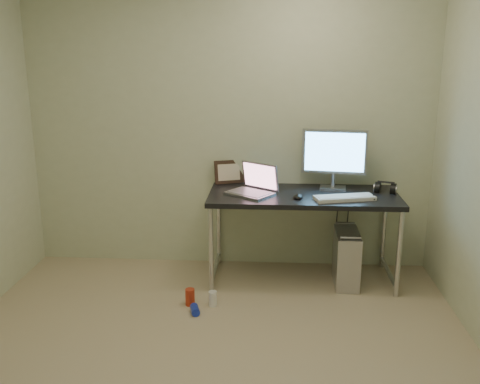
% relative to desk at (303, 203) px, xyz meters
% --- Properties ---
extents(floor, '(3.50, 3.50, 0.00)m').
position_rel_desk_xyz_m(floor, '(-0.64, -1.41, -0.67)').
color(floor, tan).
rests_on(floor, ground).
extents(wall_back, '(3.50, 0.02, 2.50)m').
position_rel_desk_xyz_m(wall_back, '(-0.64, 0.34, 0.58)').
color(wall_back, beige).
rests_on(wall_back, ground).
extents(desk, '(1.55, 0.68, 0.75)m').
position_rel_desk_xyz_m(desk, '(0.00, 0.00, 0.00)').
color(desk, black).
rests_on(desk, ground).
extents(tower_computer, '(0.20, 0.43, 0.48)m').
position_rel_desk_xyz_m(tower_computer, '(0.36, -0.07, -0.44)').
color(tower_computer, '#AEAEB3').
rests_on(tower_computer, ground).
extents(cable_a, '(0.01, 0.16, 0.69)m').
position_rel_desk_xyz_m(cable_a, '(0.31, 0.29, -0.27)').
color(cable_a, black).
rests_on(cable_a, ground).
extents(cable_b, '(0.02, 0.11, 0.71)m').
position_rel_desk_xyz_m(cable_b, '(0.40, 0.27, -0.29)').
color(cable_b, black).
rests_on(cable_b, ground).
extents(can_red, '(0.08, 0.08, 0.13)m').
position_rel_desk_xyz_m(can_red, '(-0.87, -0.55, -0.60)').
color(can_red, '#B93119').
rests_on(can_red, ground).
extents(can_white, '(0.08, 0.08, 0.12)m').
position_rel_desk_xyz_m(can_white, '(-0.70, -0.55, -0.61)').
color(can_white, white).
rests_on(can_white, ground).
extents(can_blue, '(0.09, 0.12, 0.06)m').
position_rel_desk_xyz_m(can_blue, '(-0.81, -0.68, -0.64)').
color(can_blue, '#1B31C5').
rests_on(can_blue, ground).
extents(laptop, '(0.45, 0.44, 0.24)m').
position_rel_desk_xyz_m(laptop, '(-0.41, -0.01, 0.14)').
color(laptop, '#A09FA7').
rests_on(laptop, desk).
extents(monitor, '(0.54, 0.18, 0.50)m').
position_rel_desk_xyz_m(monitor, '(0.26, 0.18, 0.38)').
color(monitor, '#A09FA7').
rests_on(monitor, desk).
extents(keyboard, '(0.50, 0.27, 0.03)m').
position_rel_desk_xyz_m(keyboard, '(0.31, -0.16, 0.10)').
color(keyboard, silver).
rests_on(keyboard, desk).
extents(mouse_right, '(0.08, 0.12, 0.04)m').
position_rel_desk_xyz_m(mouse_right, '(0.53, -0.12, 0.10)').
color(mouse_right, black).
rests_on(mouse_right, desk).
extents(mouse_left, '(0.09, 0.13, 0.04)m').
position_rel_desk_xyz_m(mouse_left, '(-0.05, -0.14, 0.10)').
color(mouse_left, black).
rests_on(mouse_left, desk).
extents(headphones, '(0.20, 0.11, 0.12)m').
position_rel_desk_xyz_m(headphones, '(0.68, 0.09, 0.11)').
color(headphones, black).
rests_on(headphones, desk).
extents(picture_frame, '(0.27, 0.15, 0.21)m').
position_rel_desk_xyz_m(picture_frame, '(-0.64, 0.31, 0.18)').
color(picture_frame, black).
rests_on(picture_frame, desk).
extents(webcam, '(0.05, 0.04, 0.13)m').
position_rel_desk_xyz_m(webcam, '(-0.41, 0.26, 0.18)').
color(webcam, silver).
rests_on(webcam, desk).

